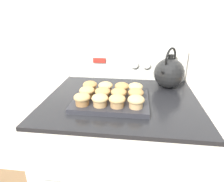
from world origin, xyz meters
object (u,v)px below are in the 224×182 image
at_px(muffin_r2_c3, 136,88).
at_px(muffin_r0_c3, 136,101).
at_px(muffin_r1_c1, 103,93).
at_px(stove_range, 120,167).
at_px(muffin_r2_c2, 121,87).
at_px(muffin_r2_c1, 106,87).
at_px(muffin_r0_c2, 117,101).
at_px(muffin_r1_c0, 87,92).
at_px(muffin_r2_c0, 90,86).
at_px(tea_kettle, 169,73).
at_px(muffin_r0_c0, 82,99).
at_px(muffin_r1_c3, 136,94).
at_px(muffin_r0_c1, 100,100).
at_px(muffin_r1_c2, 119,94).
at_px(muffin_pan, 111,101).

bearing_deg(muffin_r2_c3, muffin_r0_c3, -88.40).
relative_size(muffin_r0_c3, muffin_r1_c1, 1.00).
relative_size(stove_range, muffin_r1_c1, 12.69).
bearing_deg(muffin_r2_c2, muffin_r2_c3, 1.21).
bearing_deg(muffin_r2_c1, muffin_r0_c2, -64.44).
xyz_separation_m(muffin_r1_c0, muffin_r1_c1, (0.07, -0.00, 0.00)).
height_order(muffin_r2_c0, muffin_r2_c1, same).
distance_m(muffin_r1_c0, tea_kettle, 0.47).
relative_size(muffin_r0_c0, muffin_r1_c3, 1.00).
bearing_deg(muffin_r0_c2, muffin_r0_c1, -179.21).
relative_size(muffin_r0_c3, tea_kettle, 0.32).
bearing_deg(muffin_r1_c2, muffin_r1_c1, -179.47).
xyz_separation_m(muffin_r2_c0, muffin_r2_c1, (0.08, -0.00, 0.00)).
height_order(muffin_r0_c0, muffin_r1_c3, same).
bearing_deg(muffin_r0_c3, stove_range, 114.83).
relative_size(muffin_r2_c3, tea_kettle, 0.32).
distance_m(muffin_r0_c0, muffin_r0_c2, 0.15).
xyz_separation_m(muffin_r0_c0, muffin_r0_c3, (0.23, 0.00, 0.00)).
distance_m(muffin_r1_c1, muffin_r1_c3, 0.15).
xyz_separation_m(muffin_r2_c1, muffin_r2_c2, (0.08, 0.00, 0.00)).
relative_size(stove_range, muffin_r1_c2, 12.69).
bearing_deg(stove_range, muffin_r0_c2, -92.96).
xyz_separation_m(muffin_r2_c0, muffin_r2_c3, (0.23, 0.00, 0.00)).
bearing_deg(muffin_r0_c0, muffin_r1_c3, 19.64).
bearing_deg(muffin_r0_c1, tea_kettle, 44.32).
height_order(muffin_r0_c3, muffin_r2_c3, same).
bearing_deg(muffin_pan, muffin_r0_c2, -64.95).
relative_size(stove_range, muffin_r0_c0, 12.69).
height_order(muffin_r0_c2, muffin_r1_c0, same).
bearing_deg(muffin_r1_c0, muffin_r0_c2, -27.94).
distance_m(muffin_r1_c0, muffin_r2_c0, 0.08).
distance_m(muffin_pan, muffin_r0_c1, 0.10).
bearing_deg(tea_kettle, muffin_r0_c2, -128.51).
distance_m(muffin_r1_c1, muffin_r2_c1, 0.08).
bearing_deg(muffin_r0_c2, muffin_pan, 115.05).
bearing_deg(muffin_r1_c1, muffin_r0_c1, -89.45).
bearing_deg(muffin_r0_c1, muffin_r2_c0, 116.78).
relative_size(muffin_r0_c1, muffin_r1_c2, 1.00).
relative_size(muffin_r1_c2, muffin_r1_c3, 1.00).
distance_m(muffin_r1_c3, muffin_r2_c2, 0.10).
relative_size(muffin_r1_c2, muffin_r2_c2, 1.00).
distance_m(muffin_r1_c2, muffin_r2_c2, 0.08).
xyz_separation_m(muffin_r0_c1, muffin_r0_c3, (0.15, 0.00, 0.00)).
bearing_deg(muffin_r1_c0, muffin_r2_c3, 18.93).
bearing_deg(muffin_r2_c3, muffin_r2_c2, -178.79).
bearing_deg(muffin_r0_c1, muffin_r0_c0, 179.98).
relative_size(muffin_r1_c3, muffin_r2_c3, 1.00).
xyz_separation_m(muffin_r1_c3, muffin_r2_c2, (-0.07, 0.07, 0.00)).
distance_m(muffin_r0_c2, tea_kettle, 0.41).
height_order(muffin_pan, muffin_r2_c2, muffin_r2_c2).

